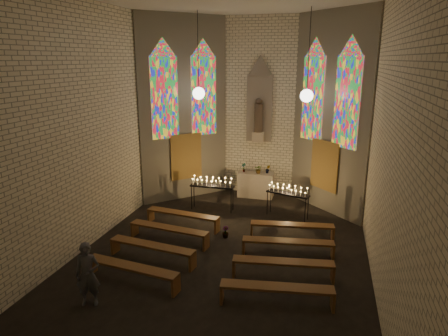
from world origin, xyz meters
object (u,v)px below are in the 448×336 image
Objects in this scene: altar at (256,185)px; votive_stand_left at (212,184)px; aisle_flower_pot at (225,232)px; votive_stand_right at (288,191)px; visitor at (88,274)px.

votive_stand_left is at bearing -124.70° from altar.
altar reaches higher than aisle_flower_pot.
votive_stand_left is at bearing -163.13° from votive_stand_right.
votive_stand_right is 1.03× the size of visitor.
aisle_flower_pot is 2.86m from votive_stand_right.
votive_stand_left is (-1.07, 2.18, 0.82)m from aisle_flower_pot.
aisle_flower_pot is 0.23× the size of votive_stand_left.
votive_stand_right is at bearing 52.37° from aisle_flower_pot.
aisle_flower_pot is (-0.21, -4.03, -0.32)m from altar.
altar is 4.05m from aisle_flower_pot.
altar is 2.31m from votive_stand_left.
votive_stand_right is (2.75, 0.00, -0.06)m from votive_stand_left.
altar is 8.52m from visitor.
visitor is at bearing -105.73° from altar.
visitor is at bearing -116.67° from aisle_flower_pot.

